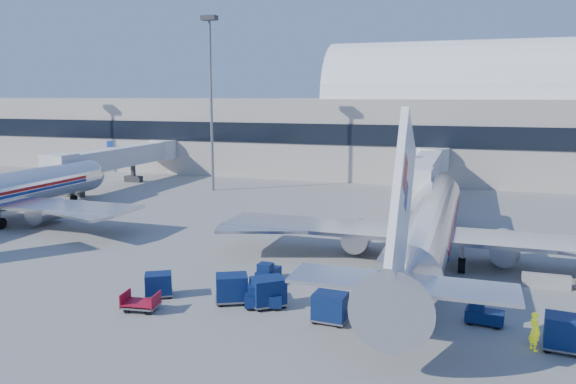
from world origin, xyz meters
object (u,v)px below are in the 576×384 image
(tug_left, at_px, (268,273))
(cart_train_c, at_px, (159,284))
(ramp_worker, at_px, (535,331))
(cart_train_b, at_px, (232,288))
(cart_train_a, at_px, (268,291))
(jetbridge_mid, at_px, (124,157))
(tug_right, at_px, (483,314))
(jetbridge_near, at_px, (426,169))
(barrier_near, at_px, (546,281))
(cart_solo_near, at_px, (330,307))
(airliner_main, at_px, (427,227))
(mast_west, at_px, (211,78))
(cart_open_red, at_px, (141,304))
(tug_lead, at_px, (262,298))
(cart_solo_far, at_px, (565,333))

(tug_left, bearing_deg, cart_train_c, 135.95)
(ramp_worker, bearing_deg, cart_train_b, 55.81)
(cart_train_a, xyz_separation_m, cart_train_c, (-7.15, -0.62, -0.14))
(jetbridge_mid, xyz_separation_m, tug_right, (48.38, -36.52, -3.32))
(cart_train_b, bearing_deg, jetbridge_near, 50.96)
(jetbridge_near, distance_m, barrier_near, 30.82)
(cart_train_b, xyz_separation_m, cart_solo_near, (6.45, -1.03, -0.04))
(airliner_main, height_order, cart_train_a, airliner_main)
(jetbridge_near, distance_m, mast_west, 29.67)
(cart_train_a, distance_m, cart_solo_near, 4.27)
(jetbridge_near, bearing_deg, ramp_worker, -77.36)
(mast_west, distance_m, cart_train_c, 42.73)
(airliner_main, height_order, cart_train_c, airliner_main)
(barrier_near, height_order, cart_train_b, cart_train_b)
(cart_train_b, relative_size, cart_solo_near, 1.24)
(barrier_near, height_order, tug_right, tug_right)
(barrier_near, relative_size, cart_train_c, 1.39)
(tug_right, distance_m, tug_left, 14.20)
(cart_open_red, xyz_separation_m, ramp_worker, (21.50, 1.76, 0.60))
(cart_train_c, xyz_separation_m, ramp_worker, (21.78, -0.64, 0.18))
(tug_right, relative_size, cart_open_red, 0.96)
(tug_right, relative_size, cart_train_a, 0.83)
(barrier_near, relative_size, cart_train_b, 1.21)
(tug_right, bearing_deg, cart_solo_near, -157.29)
(barrier_near, xyz_separation_m, cart_train_c, (-23.41, -9.65, 0.36))
(tug_right, bearing_deg, cart_train_a, -167.96)
(jetbridge_near, relative_size, tug_left, 12.42)
(airliner_main, xyz_separation_m, tug_lead, (-8.53, -11.88, -2.27))
(jetbridge_mid, height_order, cart_open_red, jetbridge_mid)
(tug_lead, bearing_deg, cart_open_red, -176.02)
(ramp_worker, bearing_deg, cart_solo_near, 59.04)
(barrier_near, xyz_separation_m, cart_solo_far, (-0.19, -9.91, 0.51))
(jetbridge_near, relative_size, cart_solo_near, 13.73)
(tug_lead, relative_size, cart_train_b, 0.98)
(jetbridge_mid, relative_size, cart_train_b, 11.08)
(cart_train_a, bearing_deg, barrier_near, -9.69)
(cart_train_a, height_order, cart_solo_far, cart_solo_far)
(barrier_near, bearing_deg, ramp_worker, -99.01)
(mast_west, xyz_separation_m, cart_solo_far, (37.81, -37.91, -13.83))
(cart_solo_near, bearing_deg, tug_lead, 173.12)
(tug_left, bearing_deg, tug_lead, -159.30)
(cart_train_a, bearing_deg, tug_left, 72.24)
(mast_west, bearing_deg, tug_lead, -60.12)
(cart_train_b, bearing_deg, cart_train_c, 159.24)
(cart_train_b, xyz_separation_m, cart_solo_far, (18.40, -0.78, 0.01))
(jetbridge_near, height_order, jetbridge_mid, same)
(tug_left, height_order, cart_train_b, cart_train_b)
(jetbridge_mid, relative_size, tug_right, 12.94)
(jetbridge_mid, relative_size, cart_solo_near, 13.73)
(tug_right, distance_m, cart_train_c, 19.49)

